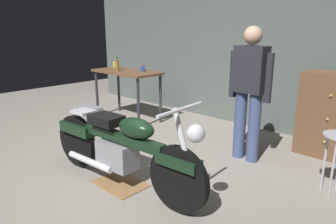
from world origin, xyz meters
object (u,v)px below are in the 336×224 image
(motorcycle, at_px, (121,146))
(mug_red_diner, at_px, (143,68))
(mug_blue_enamel, at_px, (142,69))
(person_standing, at_px, (249,89))
(wooden_dresser, at_px, (333,116))
(mug_yellow_tall, at_px, (115,64))
(storage_bin, at_px, (89,117))
(bottle, at_px, (117,65))

(motorcycle, distance_m, mug_red_diner, 2.65)
(mug_blue_enamel, bearing_deg, mug_red_diner, 135.43)
(person_standing, bearing_deg, wooden_dresser, -130.62)
(motorcycle, bearing_deg, mug_blue_enamel, 128.61)
(mug_yellow_tall, bearing_deg, motorcycle, -36.81)
(person_standing, bearing_deg, storage_bin, 13.81)
(mug_yellow_tall, relative_size, mug_blue_enamel, 0.98)
(person_standing, height_order, mug_yellow_tall, person_standing)
(motorcycle, xyz_separation_m, mug_yellow_tall, (-2.46, 1.84, 0.51))
(person_standing, relative_size, wooden_dresser, 1.52)
(wooden_dresser, bearing_deg, bottle, -165.98)
(bottle, bearing_deg, mug_blue_enamel, 32.27)
(wooden_dresser, relative_size, storage_bin, 2.50)
(storage_bin, xyz_separation_m, mug_red_diner, (0.31, 0.99, 0.78))
(person_standing, relative_size, mug_red_diner, 16.33)
(person_standing, relative_size, bottle, 6.93)
(storage_bin, height_order, mug_yellow_tall, mug_yellow_tall)
(storage_bin, bearing_deg, mug_yellow_tall, 113.41)
(bottle, bearing_deg, mug_yellow_tall, 146.87)
(mug_red_diner, height_order, bottle, bottle)
(person_standing, distance_m, mug_red_diner, 2.38)
(person_standing, distance_m, storage_bin, 2.84)
(person_standing, xyz_separation_m, mug_blue_enamel, (-2.23, 0.26, 0.02))
(person_standing, xyz_separation_m, mug_yellow_tall, (-3.06, 0.30, 0.03))
(wooden_dresser, height_order, storage_bin, wooden_dresser)
(wooden_dresser, bearing_deg, mug_blue_enamel, -168.69)
(person_standing, xyz_separation_m, wooden_dresser, (0.76, 0.86, -0.38))
(motorcycle, xyz_separation_m, mug_blue_enamel, (-1.63, 1.80, 0.50))
(wooden_dresser, bearing_deg, person_standing, -131.45)
(wooden_dresser, xyz_separation_m, mug_red_diner, (-3.11, -0.48, 0.40))
(person_standing, height_order, mug_blue_enamel, person_standing)
(storage_bin, xyz_separation_m, mug_yellow_tall, (-0.40, 0.91, 0.79))
(mug_yellow_tall, bearing_deg, storage_bin, -66.59)
(motorcycle, bearing_deg, mug_yellow_tall, 139.59)
(mug_red_diner, distance_m, bottle, 0.46)
(mug_blue_enamel, bearing_deg, person_standing, -6.57)
(mug_yellow_tall, xyz_separation_m, bottle, (0.44, -0.29, 0.04))
(person_standing, distance_m, mug_yellow_tall, 3.08)
(wooden_dresser, xyz_separation_m, bottle, (-3.38, -0.84, 0.45))
(storage_bin, relative_size, bottle, 1.83)
(motorcycle, bearing_deg, storage_bin, 152.17)
(motorcycle, bearing_deg, mug_red_diner, 128.82)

